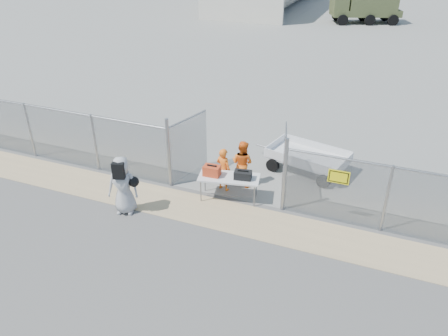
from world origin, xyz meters
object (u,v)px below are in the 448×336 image
at_px(folding_table, 229,188).
at_px(utility_trailer, 308,159).
at_px(security_worker_right, 242,163).
at_px(security_worker_left, 224,169).
at_px(visitor, 123,185).

height_order(folding_table, utility_trailer, utility_trailer).
distance_m(folding_table, security_worker_right, 1.13).
bearing_deg(utility_trailer, folding_table, -111.18).
height_order(security_worker_left, security_worker_right, security_worker_right).
relative_size(security_worker_right, visitor, 0.86).
bearing_deg(folding_table, visitor, -157.51).
height_order(folding_table, visitor, visitor).
bearing_deg(security_worker_left, security_worker_right, -114.07).
distance_m(security_worker_right, visitor, 4.10).
bearing_deg(security_worker_left, utility_trailer, -119.19).
distance_m(visitor, utility_trailer, 6.75).
relative_size(security_worker_left, utility_trailer, 0.42).
xyz_separation_m(visitor, utility_trailer, (4.74, 4.78, -0.51)).
xyz_separation_m(folding_table, security_worker_right, (0.08, 1.05, 0.41)).
height_order(security_worker_right, visitor, visitor).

